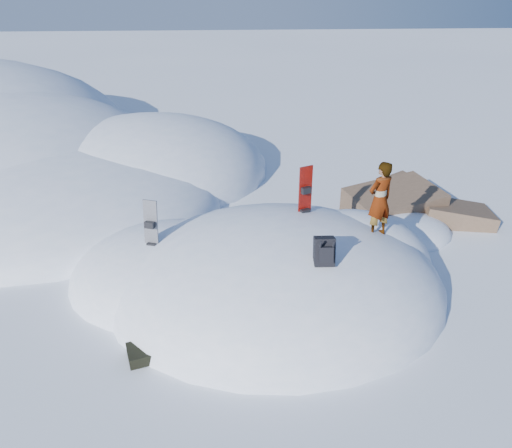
{
  "coord_description": "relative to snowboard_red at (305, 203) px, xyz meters",
  "views": [
    {
      "loc": [
        -1.11,
        -8.77,
        5.88
      ],
      "look_at": [
        -0.41,
        0.3,
        1.41
      ],
      "focal_mm": 35.0,
      "sensor_mm": 36.0,
      "label": 1
    }
  ],
  "objects": [
    {
      "name": "snowboard_dark",
      "position": [
        -3.21,
        -0.57,
        -0.39
      ],
      "size": [
        0.35,
        0.29,
        1.59
      ],
      "rotation": [
        0.0,
        0.0,
        -0.36
      ],
      "color": "black",
      "rests_on": "snow_mound"
    },
    {
      "name": "rock_outcrop",
      "position": [
        3.04,
        2.16,
        -1.58
      ],
      "size": [
        4.68,
        4.41,
        1.68
      ],
      "color": "brown",
      "rests_on": "ground"
    },
    {
      "name": "gear_pile",
      "position": [
        -3.05,
        -2.72,
        -1.47
      ],
      "size": [
        0.99,
        0.77,
        0.26
      ],
      "rotation": [
        0.0,
        0.0,
        0.28
      ],
      "color": "black",
      "rests_on": "ground"
    },
    {
      "name": "snow_mound",
      "position": [
        -0.85,
        -0.61,
        -1.6
      ],
      "size": [
        8.0,
        6.0,
        3.0
      ],
      "color": "white",
      "rests_on": "ground"
    },
    {
      "name": "ground",
      "position": [
        -0.68,
        -0.85,
        -1.6
      ],
      "size": [
        120.0,
        120.0,
        0.0
      ],
      "primitive_type": "plane",
      "color": "white",
      "rests_on": "ground"
    },
    {
      "name": "person",
      "position": [
        1.39,
        -0.67,
        0.33
      ],
      "size": [
        0.69,
        0.59,
        1.59
      ],
      "primitive_type": "imported",
      "rotation": [
        0.0,
        0.0,
        3.58
      ],
      "color": "slate",
      "rests_on": "snow_mound"
    },
    {
      "name": "backpack",
      "position": [
        0.01,
        -2.05,
        -0.04
      ],
      "size": [
        0.38,
        0.44,
        0.6
      ],
      "rotation": [
        0.0,
        0.0,
        -0.05
      ],
      "color": "black",
      "rests_on": "snow_mound"
    },
    {
      "name": "snowboard_red",
      "position": [
        0.0,
        0.0,
        0.0
      ],
      "size": [
        0.3,
        0.24,
        1.68
      ],
      "rotation": [
        0.0,
        0.0,
        0.43
      ],
      "color": "red",
      "rests_on": "snow_mound"
    }
  ]
}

